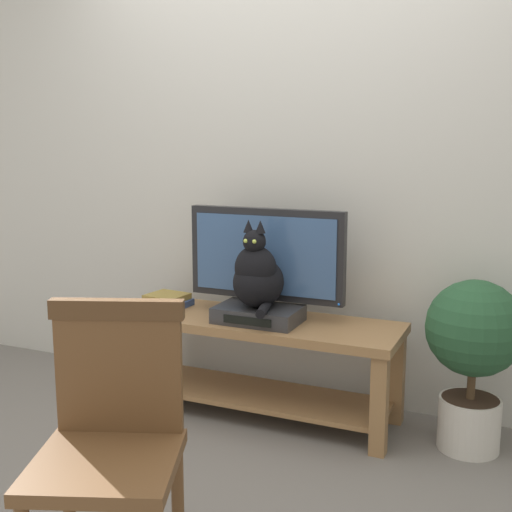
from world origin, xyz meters
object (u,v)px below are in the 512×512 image
media_box (258,314)px  potted_plant (474,347)px  book_stack (168,300)px  cat (257,276)px  wooden_chair (112,429)px  tv (266,259)px  tv_stand (260,349)px

media_box → potted_plant: potted_plant is taller
book_stack → potted_plant: (1.55, -0.00, -0.06)m
media_box → book_stack: 0.57m
cat → wooden_chair: cat is taller
wooden_chair → potted_plant: 1.66m
book_stack → tv: bearing=3.2°
cat → book_stack: (-0.56, 0.11, -0.20)m
cat → potted_plant: cat is taller
book_stack → potted_plant: size_ratio=0.29×
wooden_chair → potted_plant: (0.90, 1.39, -0.04)m
tv_stand → book_stack: (-0.55, 0.04, 0.19)m
cat → wooden_chair: 1.31m
cat → wooden_chair: size_ratio=0.48×
tv → potted_plant: (1.00, -0.03, -0.31)m
tv → potted_plant: size_ratio=1.04×
media_box → wooden_chair: bearing=-86.0°
tv_stand → wooden_chair: wooden_chair is taller
cat → book_stack: bearing=169.4°
tv_stand → wooden_chair: size_ratio=1.56×
media_box → wooden_chair: size_ratio=0.45×
wooden_chair → tv: bearing=94.2°
media_box → potted_plant: 0.99m
cat → tv: bearing=95.8°
tv → wooden_chair: bearing=-85.8°
tv → book_stack: tv is taller
cat → tv_stand: bearing=102.2°
media_box → book_stack: media_box is taller
tv_stand → tv: size_ratio=1.72×
media_box → potted_plant: (0.99, 0.09, -0.06)m
media_box → cat: size_ratio=0.95×
wooden_chair → potted_plant: wooden_chair is taller
cat → potted_plant: (0.99, 0.10, -0.25)m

